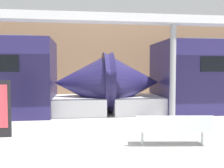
# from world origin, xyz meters

# --- Properties ---
(ground_plane) EXTENTS (60.00, 60.00, 0.00)m
(ground_plane) POSITION_xyz_m (0.00, 0.00, 0.00)
(ground_plane) COLOR #B2AFA8
(station_wall) EXTENTS (56.00, 0.20, 5.00)m
(station_wall) POSITION_xyz_m (0.00, 10.07, 2.50)
(station_wall) COLOR #937051
(station_wall) RESTS_ON ground_plane
(bench_near) EXTENTS (1.89, 0.66, 0.78)m
(bench_near) POSITION_xyz_m (1.29, 0.88, 0.47)
(bench_near) COLOR #ADB2B7
(bench_near) RESTS_ON ground_plane
(support_column_near) EXTENTS (0.21, 0.21, 3.49)m
(support_column_near) POSITION_xyz_m (2.35, 3.71, 1.74)
(support_column_near) COLOR gray
(support_column_near) RESTS_ON ground_plane
(canopy_beam) EXTENTS (28.00, 0.60, 0.28)m
(canopy_beam) POSITION_xyz_m (2.35, 3.71, 3.63)
(canopy_beam) COLOR #B7B7BC
(canopy_beam) RESTS_ON support_column_near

